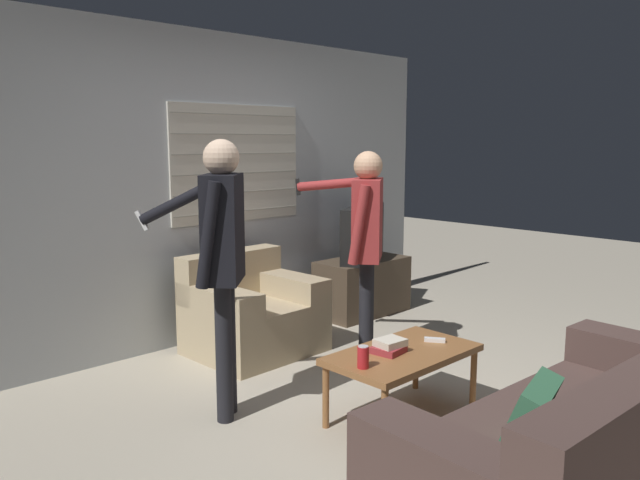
{
  "coord_description": "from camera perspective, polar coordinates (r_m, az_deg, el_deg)",
  "views": [
    {
      "loc": [
        -2.89,
        -2.37,
        1.66
      ],
      "look_at": [
        0.0,
        0.66,
        1.0
      ],
      "focal_mm": 35.0,
      "sensor_mm": 36.0,
      "label": 1
    }
  ],
  "objects": [
    {
      "name": "soda_can",
      "position": [
        3.52,
        3.97,
        -10.63
      ],
      "size": [
        0.07,
        0.07,
        0.13
      ],
      "color": "red",
      "rests_on": "coffee_table"
    },
    {
      "name": "person_right_standing",
      "position": [
        4.62,
        4.21,
        0.89
      ],
      "size": [
        0.51,
        0.82,
        1.59
      ],
      "rotation": [
        0.0,
        0.0,
        0.65
      ],
      "color": "black",
      "rests_on": "ground_plane"
    },
    {
      "name": "wall_back",
      "position": [
        5.28,
        -10.36,
        4.72
      ],
      "size": [
        5.2,
        0.08,
        2.55
      ],
      "color": "#ADB2B7",
      "rests_on": "ground_plane"
    },
    {
      "name": "coffee_table",
      "position": [
        3.84,
        7.58,
        -10.64
      ],
      "size": [
        0.93,
        0.53,
        0.42
      ],
      "color": "brown",
      "rests_on": "ground_plane"
    },
    {
      "name": "ground_plane",
      "position": [
        4.09,
        6.55,
        -15.06
      ],
      "size": [
        16.0,
        16.0,
        0.0
      ],
      "primitive_type": "plane",
      "color": "#B2A893"
    },
    {
      "name": "tv",
      "position": [
        5.98,
        3.92,
        0.67
      ],
      "size": [
        0.86,
        0.57,
        0.52
      ],
      "rotation": [
        0.0,
        0.0,
        3.62
      ],
      "color": "black",
      "rests_on": "tv_stand"
    },
    {
      "name": "tv_stand",
      "position": [
        6.08,
        3.89,
        -4.26
      ],
      "size": [
        0.92,
        0.47,
        0.54
      ],
      "color": "#4C3D2D",
      "rests_on": "ground_plane"
    },
    {
      "name": "person_left_standing",
      "position": [
        3.7,
        -9.02,
        -0.56
      ],
      "size": [
        0.48,
        0.77,
        1.68
      ],
      "rotation": [
        0.0,
        0.0,
        0.78
      ],
      "color": "black",
      "rests_on": "ground_plane"
    },
    {
      "name": "book_stack",
      "position": [
        3.78,
        6.36,
        -9.63
      ],
      "size": [
        0.2,
        0.18,
        0.08
      ],
      "color": "maroon",
      "rests_on": "coffee_table"
    },
    {
      "name": "armchair_beige",
      "position": [
        5.03,
        -6.33,
        -6.67
      ],
      "size": [
        0.96,
        0.83,
        0.78
      ],
      "rotation": [
        0.0,
        0.0,
        3.17
      ],
      "color": "tan",
      "rests_on": "ground_plane"
    },
    {
      "name": "spare_remote",
      "position": [
        4.02,
        10.45,
        -8.97
      ],
      "size": [
        0.11,
        0.13,
        0.02
      ],
      "rotation": [
        0.0,
        0.0,
        0.59
      ],
      "color": "white",
      "rests_on": "coffee_table"
    },
    {
      "name": "couch_blue",
      "position": [
        3.09,
        22.99,
        -17.72
      ],
      "size": [
        1.98,
        0.96,
        0.82
      ],
      "rotation": [
        0.0,
        0.0,
        -0.05
      ],
      "color": "#4C3833",
      "rests_on": "ground_plane"
    }
  ]
}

